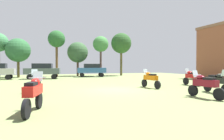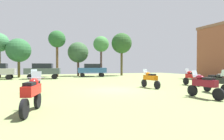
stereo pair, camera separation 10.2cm
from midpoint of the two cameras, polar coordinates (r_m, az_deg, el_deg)
ground_plane at (r=13.07m, az=0.92°, el=-6.23°), size 44.00×52.00×0.02m
motorcycle_1 at (r=17.34m, az=23.60°, el=-2.03°), size 0.62×2.10×1.48m
motorcycle_3 at (r=12.02m, az=-22.42°, el=-3.43°), size 0.67×2.27×1.49m
motorcycle_4 at (r=10.90m, az=26.86°, el=-4.05°), size 0.62×2.19×1.46m
motorcycle_5 at (r=7.28m, az=-23.19°, el=-6.51°), size 0.75×2.12×1.49m
motorcycle_6 at (r=14.52m, az=11.90°, el=-2.63°), size 0.62×2.21×1.45m
motorcycle_7 at (r=13.14m, az=29.75°, el=-3.15°), size 0.67×2.15×1.47m
car_1 at (r=28.44m, az=-6.12°, el=0.24°), size 4.52×2.43×2.00m
car_2 at (r=25.49m, az=-20.46°, el=0.04°), size 4.55×2.52×2.00m
tree_1 at (r=30.10m, az=-26.84°, el=5.43°), size 3.43×3.43×5.67m
tree_2 at (r=31.34m, az=-10.36°, el=5.35°), size 3.43×3.43×5.65m
tree_5 at (r=32.30m, az=3.09°, el=8.18°), size 3.52×3.52×7.37m
tree_6 at (r=29.99m, az=-16.55°, el=8.95°), size 2.60×2.60×7.13m
tree_7 at (r=31.12m, az=-3.30°, el=7.86°), size 2.61×2.61×6.64m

